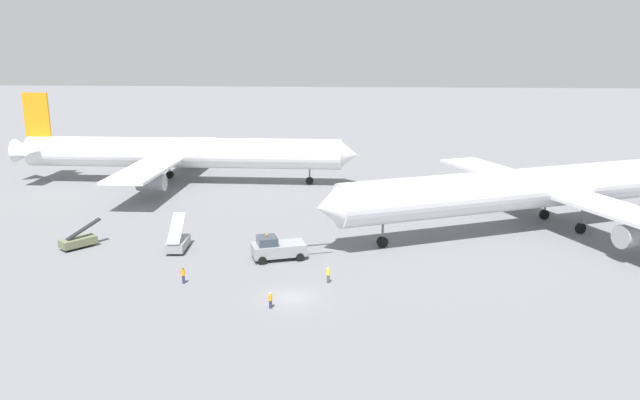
% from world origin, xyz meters
% --- Properties ---
extents(ground_plane, '(600.00, 600.00, 0.00)m').
position_xyz_m(ground_plane, '(0.00, 0.00, 0.00)').
color(ground_plane, slate).
extents(airliner_at_gate_left, '(59.31, 42.69, 15.23)m').
position_xyz_m(airliner_at_gate_left, '(-24.67, 48.01, 5.14)').
color(airliner_at_gate_left, white).
rests_on(airliner_at_gate_left, ground).
extents(airliner_being_pushed, '(57.30, 46.53, 17.04)m').
position_xyz_m(airliner_being_pushed, '(29.63, 24.65, 5.41)').
color(airliner_being_pushed, silver).
rests_on(airliner_being_pushed, ground).
extents(pushback_tug, '(9.00, 4.70, 2.94)m').
position_xyz_m(pushback_tug, '(-2.89, 10.64, 1.25)').
color(pushback_tug, gray).
rests_on(pushback_tug, ground).
extents(gse_stair_truck_yellow, '(2.31, 4.75, 4.06)m').
position_xyz_m(gse_stair_truck_yellow, '(-14.70, 12.69, 1.03)').
color(gse_stair_truck_yellow, gray).
rests_on(gse_stair_truck_yellow, ground).
extents(gse_belt_loader_portside, '(4.06, 4.61, 3.02)m').
position_xyz_m(gse_belt_loader_portside, '(-26.55, 12.76, 0.83)').
color(gse_belt_loader_portside, '#666B4C').
rests_on(gse_belt_loader_portside, ground).
extents(ground_crew_marshaller_foreground, '(0.36, 0.36, 1.54)m').
position_xyz_m(ground_crew_marshaller_foreground, '(-1.64, -2.54, 0.79)').
color(ground_crew_marshaller_foreground, '#2D3351').
rests_on(ground_crew_marshaller_foreground, ground).
extents(ground_crew_wing_walker_right, '(0.36, 0.49, 1.69)m').
position_xyz_m(ground_crew_wing_walker_right, '(3.19, 3.87, 0.88)').
color(ground_crew_wing_walker_right, '#4C4C51').
rests_on(ground_crew_wing_walker_right, ground).
extents(ground_crew_ramp_agent_by_cones, '(0.43, 0.40, 1.70)m').
position_xyz_m(ground_crew_ramp_agent_by_cones, '(-11.15, 2.70, 0.89)').
color(ground_crew_ramp_agent_by_cones, '#2D3351').
rests_on(ground_crew_ramp_agent_by_cones, ground).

